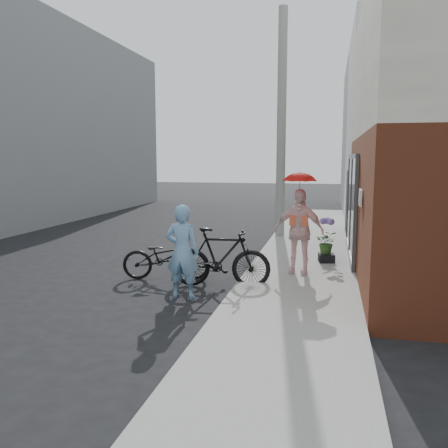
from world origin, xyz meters
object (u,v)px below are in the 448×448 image
(planter, at_px, (326,258))
(bike_left, at_px, (166,257))
(utility_pole, at_px, (281,126))
(bike_right, at_px, (221,258))
(officer, at_px, (183,252))
(kimono_woman, at_px, (299,231))

(planter, bearing_deg, bike_left, -149.62)
(utility_pole, bearing_deg, planter, -67.64)
(utility_pole, height_order, bike_right, utility_pole)
(utility_pole, xyz_separation_m, bike_right, (-0.55, -5.84, -2.91))
(officer, xyz_separation_m, planter, (2.53, 3.14, -0.64))
(utility_pole, relative_size, bike_right, 3.56)
(bike_left, bearing_deg, officer, -159.47)
(officer, relative_size, planter, 4.77)
(utility_pole, relative_size, officer, 4.07)
(utility_pole, height_order, kimono_woman, utility_pole)
(kimono_woman, bearing_deg, utility_pole, 106.46)
(bike_right, bearing_deg, utility_pole, -10.23)
(officer, height_order, kimono_woman, kimono_woman)
(utility_pole, height_order, planter, utility_pole)
(officer, bearing_deg, kimono_woman, -133.41)
(kimono_woman, relative_size, planter, 4.95)
(bike_left, xyz_separation_m, bike_right, (1.26, -0.32, 0.11))
(bike_left, height_order, bike_right, bike_right)
(utility_pole, relative_size, planter, 19.41)
(utility_pole, xyz_separation_m, planter, (1.48, -3.59, -3.29))
(kimono_woman, bearing_deg, bike_right, -138.53)
(bike_right, bearing_deg, kimono_woman, -59.33)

